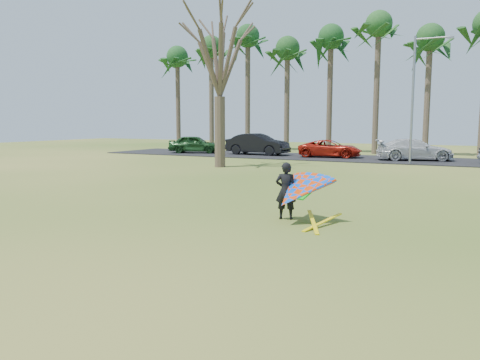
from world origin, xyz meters
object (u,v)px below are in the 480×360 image
at_px(streetlight, 416,94).
at_px(car_0, 195,144).
at_px(car_1, 258,144).
at_px(car_3, 415,150).
at_px(car_2, 330,149).
at_px(kite_flyer, 297,191).
at_px(bare_tree_left, 219,50).

height_order(streetlight, car_0, streetlight).
relative_size(car_1, car_3, 1.02).
bearing_deg(car_1, car_2, -88.31).
bearing_deg(streetlight, car_3, 94.63).
distance_m(car_2, kite_flyer, 23.29).
bearing_deg(streetlight, kite_flyer, -91.71).
distance_m(car_0, kite_flyer, 28.21).
bearing_deg(bare_tree_left, streetlight, 34.57).
bearing_deg(kite_flyer, car_0, 128.17).
distance_m(streetlight, car_3, 4.62).
distance_m(car_1, car_2, 6.05).
bearing_deg(car_3, bare_tree_left, 115.57).
relative_size(car_2, car_3, 0.92).
distance_m(bare_tree_left, streetlight, 12.58).
bearing_deg(car_0, streetlight, -117.85).
bearing_deg(streetlight, car_1, 166.42).
height_order(car_2, car_3, car_3).
distance_m(car_0, car_2, 11.78).
bearing_deg(streetlight, bare_tree_left, -145.43).
bearing_deg(car_0, car_2, -107.98).
bearing_deg(kite_flyer, car_1, 117.32).
bearing_deg(car_0, car_3, -108.95).
xyz_separation_m(streetlight, car_2, (-6.24, 2.90, -3.75)).
bearing_deg(car_1, car_3, -88.39).
relative_size(bare_tree_left, streetlight, 1.21).
height_order(streetlight, car_2, streetlight).
distance_m(car_0, car_3, 17.79).
bearing_deg(kite_flyer, streetlight, 88.29).
distance_m(bare_tree_left, car_1, 11.83).
distance_m(car_0, car_1, 5.75).
height_order(bare_tree_left, car_0, bare_tree_left).
distance_m(car_3, kite_flyer, 22.51).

